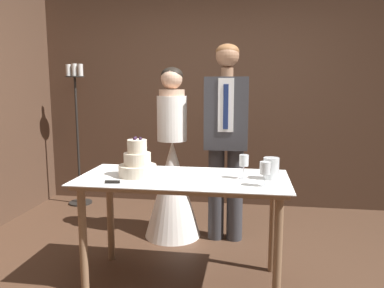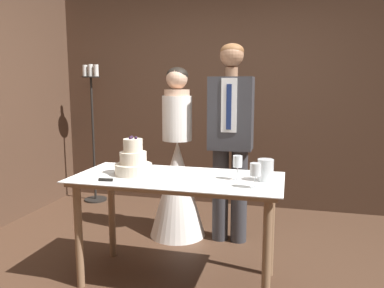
{
  "view_description": "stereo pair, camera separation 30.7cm",
  "coord_description": "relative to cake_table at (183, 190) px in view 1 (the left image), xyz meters",
  "views": [
    {
      "loc": [
        0.36,
        -2.5,
        1.45
      ],
      "look_at": [
        -0.1,
        0.5,
        0.98
      ],
      "focal_mm": 35.0,
      "sensor_mm": 36.0,
      "label": 1
    },
    {
      "loc": [
        0.66,
        -2.44,
        1.45
      ],
      "look_at": [
        -0.1,
        0.5,
        0.98
      ],
      "focal_mm": 35.0,
      "sensor_mm": 36.0,
      "label": 2
    }
  ],
  "objects": [
    {
      "name": "groom",
      "position": [
        0.25,
        0.85,
        0.32
      ],
      "size": [
        0.39,
        0.25,
        1.82
      ],
      "color": "#38383D",
      "rests_on": "ground_plane"
    },
    {
      "name": "wine_glass_middle",
      "position": [
        0.43,
        0.02,
        0.22
      ],
      "size": [
        0.07,
        0.07,
        0.17
      ],
      "color": "silver",
      "rests_on": "cake_table"
    },
    {
      "name": "wall_back",
      "position": [
        0.1,
        2.0,
        0.6
      ],
      "size": [
        4.6,
        0.12,
        2.6
      ],
      "primitive_type": "cube",
      "color": "#513828",
      "rests_on": "ground_plane"
    },
    {
      "name": "hurricane_candle",
      "position": [
        0.62,
        0.04,
        0.17
      ],
      "size": [
        0.11,
        0.11,
        0.15
      ],
      "color": "silver",
      "rests_on": "cake_table"
    },
    {
      "name": "wine_glass_near",
      "position": [
        0.57,
        -0.16,
        0.22
      ],
      "size": [
        0.07,
        0.07,
        0.16
      ],
      "color": "silver",
      "rests_on": "cake_table"
    },
    {
      "name": "candle_stand",
      "position": [
        -1.6,
        1.66,
        0.2
      ],
      "size": [
        0.28,
        0.28,
        1.71
      ],
      "color": "black",
      "rests_on": "ground_plane"
    },
    {
      "name": "bride",
      "position": [
        -0.25,
        0.85,
        -0.11
      ],
      "size": [
        0.54,
        0.54,
        1.62
      ],
      "color": "white",
      "rests_on": "ground_plane"
    },
    {
      "name": "cake_table",
      "position": [
        0.0,
        0.0,
        0.0
      ],
      "size": [
        1.5,
        0.7,
        0.8
      ],
      "color": "#8E6B4C",
      "rests_on": "ground_plane"
    },
    {
      "name": "cake_knife",
      "position": [
        -0.36,
        -0.24,
        0.11
      ],
      "size": [
        0.44,
        0.07,
        0.02
      ],
      "rotation": [
        0.0,
        0.0,
        0.12
      ],
      "color": "silver",
      "rests_on": "cake_table"
    },
    {
      "name": "ground_plane",
      "position": [
        0.1,
        -0.08,
        -0.7
      ],
      "size": [
        40.0,
        40.0,
        0.0
      ],
      "primitive_type": "plane",
      "color": "#4C3323"
    },
    {
      "name": "tiered_cake",
      "position": [
        -0.33,
        -0.01,
        0.2
      ],
      "size": [
        0.27,
        0.27,
        0.29
      ],
      "color": "beige",
      "rests_on": "cake_table"
    }
  ]
}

